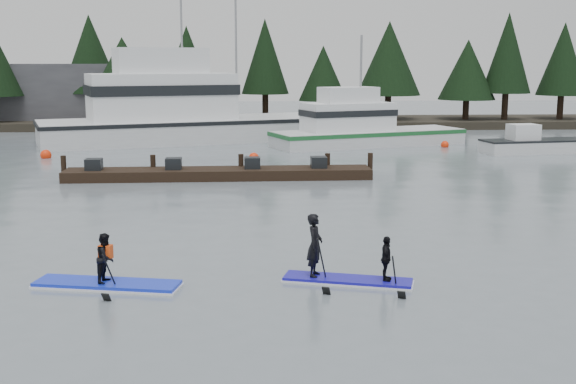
{
  "coord_description": "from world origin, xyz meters",
  "views": [
    {
      "loc": [
        -1.17,
        -16.46,
        5.17
      ],
      "look_at": [
        0.0,
        6.0,
        1.1
      ],
      "focal_mm": 45.0,
      "sensor_mm": 36.0,
      "label": 1
    }
  ],
  "objects_px": {
    "fishing_boat_large": "(190,128)",
    "paddleboard_duo": "(343,260)",
    "fishing_boat_medium": "(363,137)",
    "floating_dock": "(219,174)",
    "paddleboard_solo": "(107,272)"
  },
  "relations": [
    {
      "from": "fishing_boat_medium",
      "to": "floating_dock",
      "type": "relative_size",
      "value": 0.92
    },
    {
      "from": "fishing_boat_large",
      "to": "fishing_boat_medium",
      "type": "height_order",
      "value": "fishing_boat_large"
    },
    {
      "from": "floating_dock",
      "to": "paddleboard_solo",
      "type": "xyz_separation_m",
      "value": [
        -1.94,
        -15.7,
        0.14
      ]
    },
    {
      "from": "fishing_boat_medium",
      "to": "paddleboard_duo",
      "type": "xyz_separation_m",
      "value": [
        -4.9,
        -28.23,
        0.03
      ]
    },
    {
      "from": "fishing_boat_large",
      "to": "fishing_boat_medium",
      "type": "xyz_separation_m",
      "value": [
        11.06,
        -3.14,
        -0.36
      ]
    },
    {
      "from": "fishing_boat_medium",
      "to": "paddleboard_solo",
      "type": "relative_size",
      "value": 3.61
    },
    {
      "from": "fishing_boat_large",
      "to": "paddleboard_duo",
      "type": "bearing_deg",
      "value": -97.55
    },
    {
      "from": "fishing_boat_large",
      "to": "fishing_boat_medium",
      "type": "relative_size",
      "value": 1.67
    },
    {
      "from": "floating_dock",
      "to": "paddleboard_solo",
      "type": "height_order",
      "value": "paddleboard_solo"
    },
    {
      "from": "fishing_boat_large",
      "to": "fishing_boat_medium",
      "type": "bearing_deg",
      "value": -34.5
    },
    {
      "from": "fishing_boat_large",
      "to": "paddleboard_duo",
      "type": "relative_size",
      "value": 6.76
    },
    {
      "from": "floating_dock",
      "to": "paddleboard_duo",
      "type": "xyz_separation_m",
      "value": [
        3.59,
        -15.61,
        0.32
      ]
    },
    {
      "from": "floating_dock",
      "to": "paddleboard_duo",
      "type": "relative_size",
      "value": 4.37
    },
    {
      "from": "paddleboard_solo",
      "to": "fishing_boat_medium",
      "type": "bearing_deg",
      "value": 81.37
    },
    {
      "from": "fishing_boat_medium",
      "to": "paddleboard_duo",
      "type": "distance_m",
      "value": 28.65
    }
  ]
}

